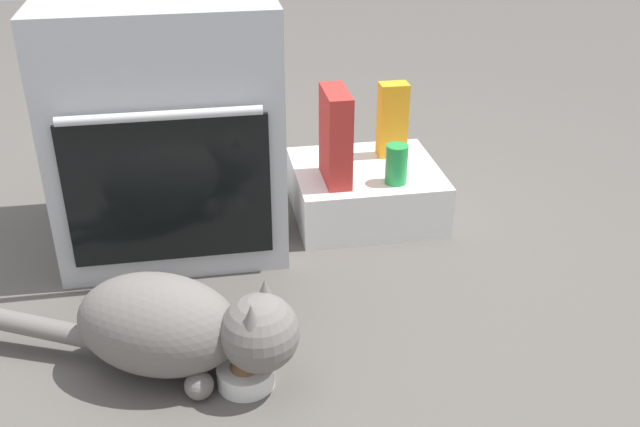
{
  "coord_description": "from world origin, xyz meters",
  "views": [
    {
      "loc": [
        0.04,
        -1.61,
        1.11
      ],
      "look_at": [
        0.32,
        -0.02,
        0.25
      ],
      "focal_mm": 41.14,
      "sensor_mm": 36.0,
      "label": 1
    }
  ],
  "objects_px": {
    "food_bowl": "(246,373)",
    "juice_carton": "(392,120)",
    "soda_can": "(396,164)",
    "pantry_cabinet": "(365,191)",
    "cat": "(176,327)",
    "oven": "(167,123)",
    "cereal_box": "(336,136)"
  },
  "relations": [
    {
      "from": "oven",
      "to": "cat",
      "type": "xyz_separation_m",
      "value": [
        0.0,
        -0.66,
        -0.23
      ]
    },
    {
      "from": "pantry_cabinet",
      "to": "cat",
      "type": "relative_size",
      "value": 0.6
    },
    {
      "from": "pantry_cabinet",
      "to": "food_bowl",
      "type": "height_order",
      "value": "pantry_cabinet"
    },
    {
      "from": "oven",
      "to": "cat",
      "type": "height_order",
      "value": "oven"
    },
    {
      "from": "pantry_cabinet",
      "to": "soda_can",
      "type": "distance_m",
      "value": 0.2
    },
    {
      "from": "cat",
      "to": "cereal_box",
      "type": "xyz_separation_m",
      "value": [
        0.48,
        0.62,
        0.17
      ]
    },
    {
      "from": "pantry_cabinet",
      "to": "cat",
      "type": "xyz_separation_m",
      "value": [
        -0.59,
        -0.69,
        0.05
      ]
    },
    {
      "from": "food_bowl",
      "to": "cereal_box",
      "type": "relative_size",
      "value": 0.46
    },
    {
      "from": "pantry_cabinet",
      "to": "cereal_box",
      "type": "bearing_deg",
      "value": -148.68
    },
    {
      "from": "cat",
      "to": "juice_carton",
      "type": "xyz_separation_m",
      "value": [
        0.69,
        0.78,
        0.15
      ]
    },
    {
      "from": "soda_can",
      "to": "food_bowl",
      "type": "bearing_deg",
      "value": -128.86
    },
    {
      "from": "food_bowl",
      "to": "soda_can",
      "type": "height_order",
      "value": "soda_can"
    },
    {
      "from": "oven",
      "to": "food_bowl",
      "type": "bearing_deg",
      "value": -78.37
    },
    {
      "from": "pantry_cabinet",
      "to": "juice_carton",
      "type": "relative_size",
      "value": 1.88
    },
    {
      "from": "juice_carton",
      "to": "soda_can",
      "type": "relative_size",
      "value": 2.0
    },
    {
      "from": "oven",
      "to": "juice_carton",
      "type": "bearing_deg",
      "value": 9.48
    },
    {
      "from": "soda_can",
      "to": "oven",
      "type": "bearing_deg",
      "value": 172.2
    },
    {
      "from": "oven",
      "to": "pantry_cabinet",
      "type": "height_order",
      "value": "oven"
    },
    {
      "from": "oven",
      "to": "cereal_box",
      "type": "xyz_separation_m",
      "value": [
        0.48,
        -0.04,
        -0.06
      ]
    },
    {
      "from": "oven",
      "to": "juice_carton",
      "type": "relative_size",
      "value": 3.02
    },
    {
      "from": "oven",
      "to": "food_bowl",
      "type": "distance_m",
      "value": 0.81
    },
    {
      "from": "pantry_cabinet",
      "to": "food_bowl",
      "type": "xyz_separation_m",
      "value": [
        -0.45,
        -0.75,
        -0.05
      ]
    },
    {
      "from": "oven",
      "to": "pantry_cabinet",
      "type": "relative_size",
      "value": 1.61
    },
    {
      "from": "cat",
      "to": "juice_carton",
      "type": "bearing_deg",
      "value": 71.13
    },
    {
      "from": "pantry_cabinet",
      "to": "food_bowl",
      "type": "bearing_deg",
      "value": -120.68
    },
    {
      "from": "pantry_cabinet",
      "to": "cat",
      "type": "height_order",
      "value": "cat"
    },
    {
      "from": "oven",
      "to": "cereal_box",
      "type": "relative_size",
      "value": 2.59
    },
    {
      "from": "food_bowl",
      "to": "cat",
      "type": "bearing_deg",
      "value": 157.21
    },
    {
      "from": "pantry_cabinet",
      "to": "food_bowl",
      "type": "distance_m",
      "value": 0.87
    },
    {
      "from": "oven",
      "to": "food_bowl",
      "type": "xyz_separation_m",
      "value": [
        0.15,
        -0.72,
        -0.33
      ]
    },
    {
      "from": "food_bowl",
      "to": "juice_carton",
      "type": "xyz_separation_m",
      "value": [
        0.55,
        0.84,
        0.25
      ]
    },
    {
      "from": "cat",
      "to": "soda_can",
      "type": "height_order",
      "value": "soda_can"
    }
  ]
}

